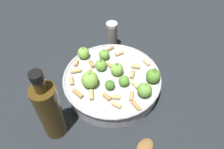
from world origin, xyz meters
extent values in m
plane|color=#23282D|center=(0.00, 0.00, 0.00)|extent=(2.40, 2.40, 0.00)
cylinder|color=#B7B7BC|center=(0.00, 0.00, 0.02)|extent=(0.28, 0.28, 0.05)
torus|color=#B7B7BC|center=(0.00, 0.00, 0.05)|extent=(0.29, 0.29, 0.01)
sphere|color=#75B247|center=(-0.10, -0.05, 0.07)|extent=(0.04, 0.04, 0.04)
cone|color=#8CC64C|center=(-0.10, -0.05, 0.09)|extent=(0.02, 0.02, 0.01)
sphere|color=#75B247|center=(0.08, -0.01, 0.06)|extent=(0.03, 0.03, 0.03)
cone|color=#4C8933|center=(0.08, -0.01, 0.08)|extent=(0.01, 0.01, 0.01)
sphere|color=#609E38|center=(-0.07, -0.10, 0.07)|extent=(0.04, 0.04, 0.04)
cone|color=#609E38|center=(-0.07, -0.10, 0.09)|extent=(0.02, 0.02, 0.02)
sphere|color=#8CC64C|center=(0.01, -0.02, 0.07)|extent=(0.04, 0.04, 0.04)
cone|color=#4C8933|center=(0.01, -0.02, 0.09)|extent=(0.02, 0.02, 0.01)
sphere|color=#609E38|center=(-0.04, -0.02, 0.06)|extent=(0.03, 0.03, 0.03)
cone|color=#75B247|center=(-0.04, -0.02, 0.08)|extent=(0.02, 0.02, 0.01)
sphere|color=#4C8933|center=(-0.03, 0.02, 0.06)|extent=(0.03, 0.03, 0.03)
cone|color=#609E38|center=(-0.03, 0.02, 0.08)|extent=(0.01, 0.01, 0.01)
sphere|color=#8CC64C|center=(0.00, 0.07, 0.07)|extent=(0.05, 0.05, 0.05)
cone|color=#75B247|center=(0.00, 0.07, 0.09)|extent=(0.02, 0.02, 0.02)
sphere|color=#8CC64C|center=(0.11, 0.04, 0.07)|extent=(0.04, 0.04, 0.04)
cone|color=#4C8933|center=(0.11, 0.04, 0.08)|extent=(0.02, 0.02, 0.01)
sphere|color=#75B247|center=(0.04, 0.02, 0.07)|extent=(0.03, 0.03, 0.03)
cone|color=#609E38|center=(0.04, 0.02, 0.08)|extent=(0.01, 0.01, 0.02)
cylinder|color=tan|center=(-0.04, 0.08, 0.05)|extent=(0.03, 0.02, 0.01)
cylinder|color=tan|center=(-0.07, 0.03, 0.05)|extent=(0.02, 0.03, 0.01)
cylinder|color=tan|center=(0.04, -0.01, 0.05)|extent=(0.03, 0.02, 0.01)
cylinder|color=tan|center=(-0.09, -0.01, 0.05)|extent=(0.03, 0.03, 0.01)
cylinder|color=tan|center=(0.07, 0.03, 0.05)|extent=(0.03, 0.01, 0.01)
cylinder|color=tan|center=(0.04, 0.06, 0.05)|extent=(0.02, 0.03, 0.01)
cylinder|color=tan|center=(0.07, 0.09, 0.06)|extent=(0.02, 0.03, 0.01)
cylinder|color=tan|center=(-0.02, -0.05, 0.05)|extent=(0.03, 0.03, 0.01)
cylinder|color=tan|center=(-0.02, 0.11, 0.05)|extent=(0.04, 0.02, 0.01)
cylinder|color=tan|center=(0.07, -0.06, 0.05)|extent=(0.01, 0.03, 0.01)
cylinder|color=tan|center=(0.11, -0.05, 0.05)|extent=(0.01, 0.03, 0.01)
cylinder|color=tan|center=(0.00, -0.12, 0.05)|extent=(0.03, 0.01, 0.01)
cylinder|color=tan|center=(0.10, 0.07, 0.05)|extent=(0.02, 0.02, 0.01)
cylinder|color=tan|center=(-0.06, -0.04, 0.05)|extent=(0.02, 0.01, 0.01)
cylinder|color=tan|center=(0.00, -0.08, 0.05)|extent=(0.03, 0.03, 0.01)
cylinder|color=tan|center=(0.03, 0.11, 0.05)|extent=(0.03, 0.02, 0.01)
cylinder|color=tan|center=(-0.10, 0.04, 0.05)|extent=(0.03, 0.02, 0.01)
cylinder|color=tan|center=(-0.12, -0.01, 0.05)|extent=(0.03, 0.01, 0.01)
cylinder|color=tan|center=(-0.06, 0.05, 0.05)|extent=(0.03, 0.02, 0.01)
cylinder|color=gray|center=(0.17, -0.09, 0.04)|extent=(0.04, 0.04, 0.09)
cylinder|color=silver|center=(0.17, -0.09, 0.09)|extent=(0.04, 0.04, 0.01)
cylinder|color=#4C3814|center=(-0.06, 0.20, 0.09)|extent=(0.06, 0.06, 0.17)
cylinder|color=#4C3814|center=(-0.06, 0.20, 0.19)|extent=(0.03, 0.03, 0.04)
cylinder|color=black|center=(-0.06, 0.20, 0.21)|extent=(0.03, 0.03, 0.02)
ellipsoid|color=olive|center=(-0.21, 0.02, 0.01)|extent=(0.05, 0.06, 0.01)
camera|label=1|loc=(-0.37, 0.19, 0.53)|focal=34.80mm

